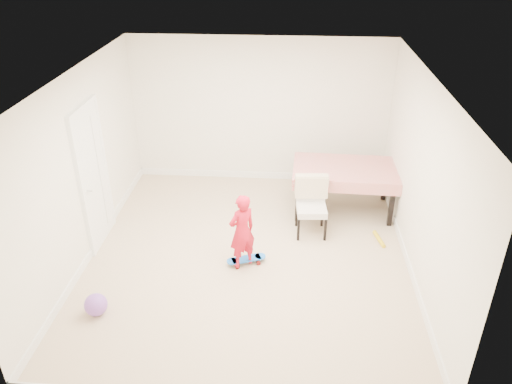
# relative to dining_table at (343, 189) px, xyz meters

# --- Properties ---
(ground) EXTENTS (5.00, 5.00, 0.00)m
(ground) POSITION_rel_dining_table_xyz_m (-1.44, -1.45, -0.39)
(ground) COLOR tan
(ground) RESTS_ON ground
(ceiling) EXTENTS (4.50, 5.00, 0.04)m
(ceiling) POSITION_rel_dining_table_xyz_m (-1.44, -1.45, 2.19)
(ceiling) COLOR white
(ceiling) RESTS_ON wall_back
(wall_back) EXTENTS (4.50, 0.04, 2.60)m
(wall_back) POSITION_rel_dining_table_xyz_m (-1.44, 1.03, 0.91)
(wall_back) COLOR white
(wall_back) RESTS_ON ground
(wall_front) EXTENTS (4.50, 0.04, 2.60)m
(wall_front) POSITION_rel_dining_table_xyz_m (-1.44, -3.93, 0.91)
(wall_front) COLOR white
(wall_front) RESTS_ON ground
(wall_left) EXTENTS (0.04, 5.00, 2.60)m
(wall_left) POSITION_rel_dining_table_xyz_m (-3.67, -1.45, 0.91)
(wall_left) COLOR white
(wall_left) RESTS_ON ground
(wall_right) EXTENTS (0.04, 5.00, 2.60)m
(wall_right) POSITION_rel_dining_table_xyz_m (0.79, -1.45, 0.91)
(wall_right) COLOR white
(wall_right) RESTS_ON ground
(door) EXTENTS (0.11, 0.94, 2.11)m
(door) POSITION_rel_dining_table_xyz_m (-3.66, -1.15, 0.64)
(door) COLOR white
(door) RESTS_ON ground
(baseboard_back) EXTENTS (4.50, 0.02, 0.12)m
(baseboard_back) POSITION_rel_dining_table_xyz_m (-1.44, 1.04, -0.33)
(baseboard_back) COLOR white
(baseboard_back) RESTS_ON ground
(baseboard_left) EXTENTS (0.02, 5.00, 0.12)m
(baseboard_left) POSITION_rel_dining_table_xyz_m (-3.68, -1.45, -0.33)
(baseboard_left) COLOR white
(baseboard_left) RESTS_ON ground
(baseboard_right) EXTENTS (0.02, 5.00, 0.12)m
(baseboard_right) POSITION_rel_dining_table_xyz_m (0.80, -1.45, -0.33)
(baseboard_right) COLOR white
(baseboard_right) RESTS_ON ground
(dining_table) EXTENTS (1.68, 1.09, 0.77)m
(dining_table) POSITION_rel_dining_table_xyz_m (0.00, 0.00, 0.00)
(dining_table) COLOR red
(dining_table) RESTS_ON ground
(dining_chair) EXTENTS (0.54, 0.61, 0.91)m
(dining_chair) POSITION_rel_dining_table_xyz_m (-0.54, -0.76, 0.07)
(dining_chair) COLOR silver
(dining_chair) RESTS_ON ground
(skateboard) EXTENTS (0.60, 0.39, 0.08)m
(skateboard) POSITION_rel_dining_table_xyz_m (-1.45, -1.61, -0.34)
(skateboard) COLOR blue
(skateboard) RESTS_ON ground
(child) EXTENTS (0.47, 0.45, 1.09)m
(child) POSITION_rel_dining_table_xyz_m (-1.50, -1.68, 0.16)
(child) COLOR red
(child) RESTS_ON ground
(balloon) EXTENTS (0.28, 0.28, 0.28)m
(balloon) POSITION_rel_dining_table_xyz_m (-3.19, -2.76, -0.25)
(balloon) COLOR purple
(balloon) RESTS_ON ground
(foam_toy) EXTENTS (0.15, 0.40, 0.06)m
(foam_toy) POSITION_rel_dining_table_xyz_m (0.49, -0.90, -0.36)
(foam_toy) COLOR yellow
(foam_toy) RESTS_ON ground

